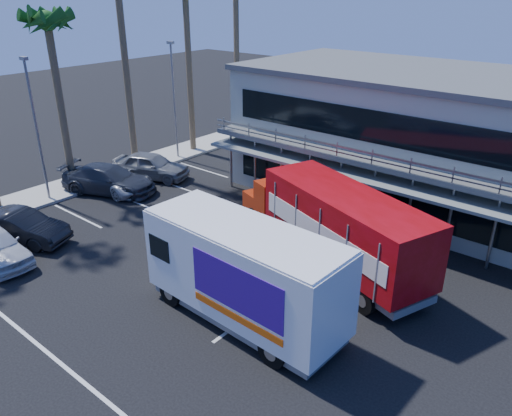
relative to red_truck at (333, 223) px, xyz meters
The scene contains 12 objects.
ground 6.08m from the red_truck, 113.52° to the right, with size 120.00×120.00×0.00m, color black.
building 9.84m from the red_truck, 85.79° to the left, with size 22.40×12.00×7.30m.
curb_strip 17.41m from the red_truck, behind, with size 3.00×32.00×0.16m, color #A5A399.
palm_c 18.76m from the red_truck, behind, with size 2.80×2.80×10.75m.
light_pole_near 17.21m from the red_truck, 165.52° to the right, with size 0.50×0.25×8.09m.
light_pole_far 17.63m from the red_truck, 160.80° to the left, with size 0.50×0.25×8.09m.
red_truck is the anchor object (origin of this frame).
white_van 5.55m from the red_truck, 93.04° to the right, with size 7.96×2.97×3.84m.
parked_car_b 14.97m from the red_truck, 148.66° to the right, with size 1.65×4.72×1.56m, color black.
parked_car_c 14.87m from the red_truck, behind, with size 2.33×5.05×1.40m, color silver.
parked_car_d 14.89m from the red_truck, behind, with size 2.33×5.73×1.66m, color #292D37.
parked_car_e 14.96m from the red_truck, behind, with size 1.99×4.96×1.69m, color slate.
Camera 1 is at (12.15, -11.81, 11.50)m, focal length 35.00 mm.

